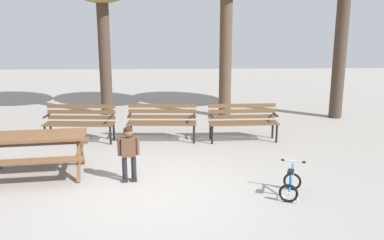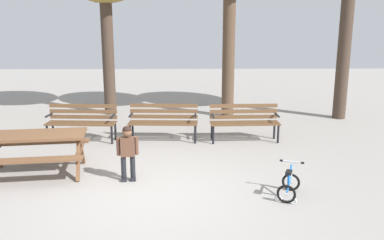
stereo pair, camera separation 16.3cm
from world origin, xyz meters
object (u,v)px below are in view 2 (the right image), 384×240
object	(u,v)px
park_bench_right	(244,119)
kids_bicycle	(289,185)
park_bench_left	(163,119)
child_standing	(128,149)
park_bench_far_left	(82,119)
picnic_table	(35,143)

from	to	relation	value
park_bench_right	kids_bicycle	size ratio (longest dim) A/B	2.56
park_bench_left	child_standing	world-z (taller)	child_standing
park_bench_left	kids_bicycle	world-z (taller)	park_bench_left
park_bench_right	kids_bicycle	world-z (taller)	park_bench_right
park_bench_left	child_standing	distance (m)	2.59
park_bench_far_left	picnic_table	bearing A→B (deg)	-98.32
park_bench_far_left	child_standing	xyz separation A→B (m)	(1.41, -2.54, 0.07)
park_bench_right	park_bench_far_left	bearing A→B (deg)	179.16
picnic_table	park_bench_right	distance (m)	4.64
park_bench_right	park_bench_left	bearing A→B (deg)	178.30
child_standing	park_bench_far_left	bearing A→B (deg)	118.93
picnic_table	park_bench_right	bearing A→B (deg)	27.49
picnic_table	park_bench_left	size ratio (longest dim) A/B	1.21
park_bench_far_left	park_bench_left	distance (m)	1.90
child_standing	park_bench_right	bearing A→B (deg)	46.22
park_bench_right	child_standing	size ratio (longest dim) A/B	1.63
park_bench_right	kids_bicycle	distance (m)	3.26
park_bench_far_left	park_bench_right	size ratio (longest dim) A/B	1.01
park_bench_right	picnic_table	bearing A→B (deg)	-152.51
picnic_table	kids_bicycle	world-z (taller)	picnic_table
kids_bicycle	picnic_table	bearing A→B (deg)	166.00
picnic_table	park_bench_right	world-z (taller)	park_bench_right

